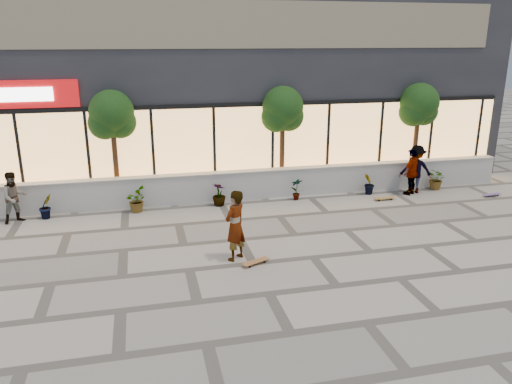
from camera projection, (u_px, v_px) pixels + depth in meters
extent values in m
plane|color=#A8A092|center=(269.00, 294.00, 11.30)|extent=(80.00, 80.00, 0.00)
cube|color=#BCB9B3|center=(219.00, 187.00, 17.66)|extent=(22.00, 0.35, 1.00)
cube|color=#B2AFA8|center=(219.00, 173.00, 17.51)|extent=(22.00, 0.42, 0.04)
cube|color=#242429|center=(197.00, 69.00, 21.68)|extent=(24.00, 9.00, 8.50)
cube|color=#FFB766|center=(214.00, 148.00, 18.22)|extent=(23.04, 0.05, 3.00)
cube|color=black|center=(213.00, 106.00, 17.74)|extent=(23.04, 0.08, 0.15)
cube|color=brown|center=(211.00, 24.00, 16.95)|extent=(21.60, 0.05, 1.60)
imported|color=black|center=(46.00, 206.00, 15.94)|extent=(0.57, 0.57, 0.81)
imported|color=black|center=(136.00, 200.00, 16.55)|extent=(0.68, 0.77, 0.81)
imported|color=black|center=(219.00, 194.00, 17.16)|extent=(0.64, 0.64, 0.81)
imported|color=black|center=(297.00, 189.00, 17.77)|extent=(0.46, 0.35, 0.81)
imported|color=black|center=(369.00, 184.00, 18.38)|extent=(0.55, 0.57, 0.81)
imported|color=black|center=(437.00, 179.00, 19.00)|extent=(0.77, 0.84, 0.81)
cylinder|color=#4D361B|center=(115.00, 157.00, 17.22)|extent=(0.18, 0.18, 3.24)
sphere|color=black|center=(111.00, 112.00, 16.76)|extent=(1.50, 1.50, 1.50)
sphere|color=black|center=(105.00, 123.00, 16.77)|extent=(1.10, 1.10, 1.10)
sphere|color=black|center=(120.00, 122.00, 16.97)|extent=(1.10, 1.10, 1.10)
cylinder|color=#4D361B|center=(282.00, 149.00, 18.53)|extent=(0.18, 0.18, 3.24)
sphere|color=black|center=(283.00, 107.00, 18.08)|extent=(1.50, 1.50, 1.50)
sphere|color=black|center=(276.00, 117.00, 18.08)|extent=(1.10, 1.10, 1.10)
sphere|color=black|center=(289.00, 116.00, 18.28)|extent=(1.10, 1.10, 1.10)
cylinder|color=#4D361B|center=(416.00, 142.00, 19.73)|extent=(0.18, 0.18, 3.24)
sphere|color=black|center=(419.00, 102.00, 19.28)|extent=(1.50, 1.50, 1.50)
sphere|color=black|center=(413.00, 112.00, 19.28)|extent=(1.10, 1.10, 1.10)
sphere|color=black|center=(424.00, 111.00, 19.49)|extent=(1.10, 1.10, 1.10)
imported|color=silver|center=(235.00, 225.00, 12.81)|extent=(0.81, 0.79, 1.88)
imported|color=tan|center=(14.00, 197.00, 15.49)|extent=(0.99, 0.92, 1.62)
imported|color=white|center=(412.00, 172.00, 18.26)|extent=(1.06, 0.85, 1.69)
imported|color=maroon|center=(416.00, 169.00, 18.48)|extent=(1.32, 1.04, 1.80)
cube|color=brown|center=(256.00, 261.00, 12.74)|extent=(0.79, 0.50, 0.02)
cylinder|color=black|center=(261.00, 260.00, 12.95)|extent=(0.06, 0.05, 0.06)
cylinder|color=black|center=(265.00, 262.00, 12.85)|extent=(0.06, 0.05, 0.06)
cylinder|color=black|center=(247.00, 265.00, 12.67)|extent=(0.06, 0.05, 0.06)
cylinder|color=black|center=(250.00, 267.00, 12.57)|extent=(0.06, 0.05, 0.06)
cube|color=olive|center=(384.00, 198.00, 17.81)|extent=(0.80, 0.23, 0.02)
cylinder|color=black|center=(389.00, 198.00, 17.95)|extent=(0.06, 0.03, 0.06)
cylinder|color=black|center=(391.00, 199.00, 17.82)|extent=(0.06, 0.03, 0.06)
cylinder|color=black|center=(377.00, 199.00, 17.83)|extent=(0.06, 0.03, 0.06)
cylinder|color=black|center=(379.00, 201.00, 17.70)|extent=(0.06, 0.03, 0.06)
cube|color=#584884|center=(492.00, 194.00, 18.25)|extent=(0.74, 0.26, 0.02)
cylinder|color=black|center=(495.00, 194.00, 18.40)|extent=(0.05, 0.03, 0.05)
cylinder|color=black|center=(498.00, 195.00, 18.28)|extent=(0.05, 0.03, 0.05)
cylinder|color=black|center=(486.00, 196.00, 18.26)|extent=(0.05, 0.03, 0.05)
cylinder|color=black|center=(488.00, 197.00, 18.14)|extent=(0.05, 0.03, 0.05)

